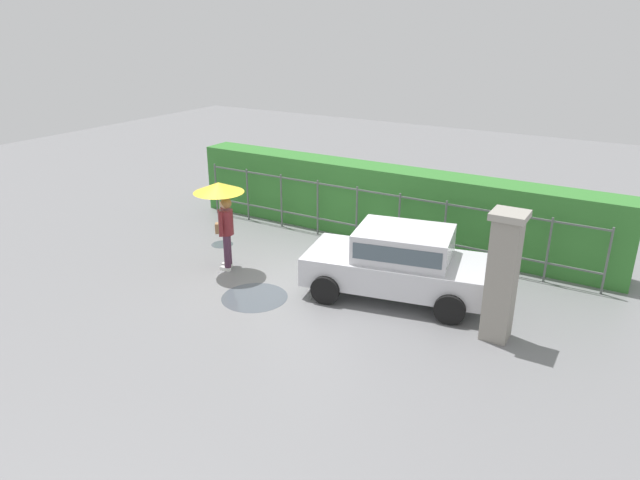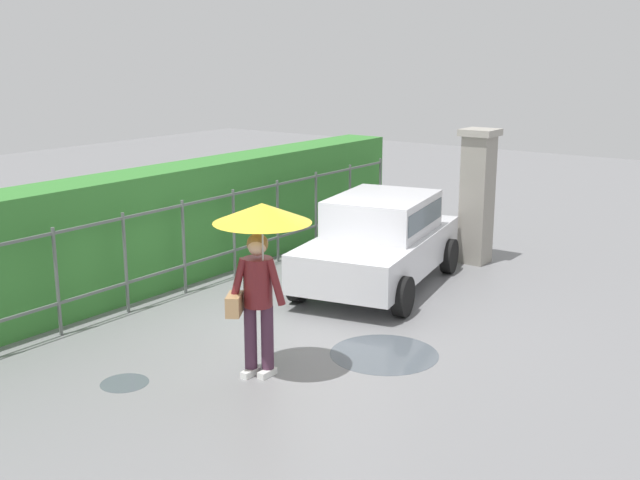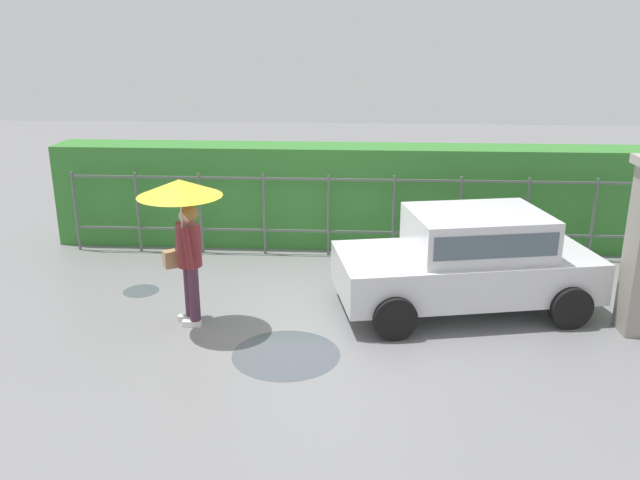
{
  "view_description": "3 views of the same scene",
  "coord_description": "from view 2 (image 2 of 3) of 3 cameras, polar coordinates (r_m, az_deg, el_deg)",
  "views": [
    {
      "loc": [
        6.13,
        -9.93,
        5.44
      ],
      "look_at": [
        0.28,
        -0.15,
        1.01
      ],
      "focal_mm": 31.97,
      "sensor_mm": 36.0,
      "label": 1
    },
    {
      "loc": [
        -8.55,
        -6.28,
        3.78
      ],
      "look_at": [
        -0.15,
        -0.18,
        1.24
      ],
      "focal_mm": 43.85,
      "sensor_mm": 36.0,
      "label": 2
    },
    {
      "loc": [
        0.36,
        -8.96,
        3.99
      ],
      "look_at": [
        -0.16,
        -0.34,
        1.19
      ],
      "focal_mm": 36.81,
      "sensor_mm": 36.0,
      "label": 3
    }
  ],
  "objects": [
    {
      "name": "hedge_row",
      "position": [
        13.32,
        -10.28,
        1.27
      ],
      "size": [
        11.55,
        0.9,
        1.9
      ],
      "primitive_type": "cube",
      "color": "#387F33",
      "rests_on": "ground"
    },
    {
      "name": "puddle_near",
      "position": [
        10.09,
        4.7,
        -8.28
      ],
      "size": [
        1.39,
        1.39,
        0.0
      ],
      "primitive_type": "cylinder",
      "color": "#4C545B",
      "rests_on": "ground"
    },
    {
      "name": "car",
      "position": [
        12.7,
        4.42,
        0.18
      ],
      "size": [
        3.96,
        2.44,
        1.48
      ],
      "rotation": [
        0.0,
        0.0,
        3.34
      ],
      "color": "silver",
      "rests_on": "ground"
    },
    {
      "name": "gate_pillar",
      "position": [
        14.25,
        11.4,
        3.23
      ],
      "size": [
        0.6,
        0.6,
        2.42
      ],
      "color": "gray",
      "rests_on": "ground"
    },
    {
      "name": "pedestrian",
      "position": [
        8.9,
        -4.4,
        -0.21
      ],
      "size": [
        1.13,
        1.13,
        2.1
      ],
      "rotation": [
        0.0,
        0.0,
        -2.59
      ],
      "color": "#47283D",
      "rests_on": "ground"
    },
    {
      "name": "ground_plane",
      "position": [
        11.26,
        -0.29,
        -5.85
      ],
      "size": [
        40.0,
        40.0,
        0.0
      ],
      "primitive_type": "plane",
      "color": "slate"
    },
    {
      "name": "fence_section",
      "position": [
        12.85,
        -8.05,
        0.33
      ],
      "size": [
        10.6,
        0.05,
        1.5
      ],
      "color": "#59605B",
      "rests_on": "ground"
    },
    {
      "name": "puddle_far",
      "position": [
        9.51,
        -14.07,
        -10.08
      ],
      "size": [
        0.56,
        0.56,
        0.0
      ],
      "primitive_type": "cylinder",
      "color": "#4C545B",
      "rests_on": "ground"
    }
  ]
}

